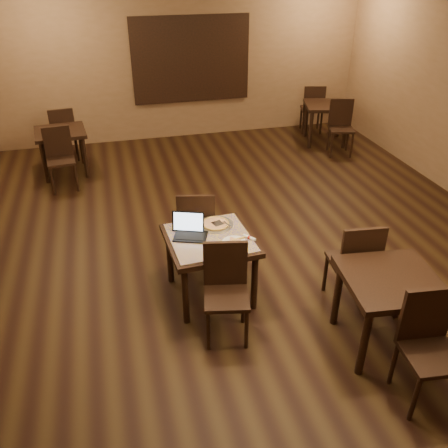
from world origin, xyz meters
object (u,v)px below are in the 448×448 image
object	(u,v)px
other_table_a	(327,111)
other_table_c_chair_far	(356,260)
chair_main_near	(226,285)
other_table_b_chair_near	(60,155)
other_table_c_chair_near	(428,341)
other_table_b	(61,138)
chair_main_far	(197,224)
pizza_pan	(215,224)
other_table_b_chair_far	(63,131)
laptop	(189,230)
other_table_a_chair_far	(313,106)
tiled_table	(210,245)
other_table_a_chair_near	(341,124)
other_table_c	(389,289)

from	to	relation	value
other_table_a	other_table_c_chair_far	distance (m)	5.19
chair_main_near	other_table_a	xyz separation A→B (m)	(3.35, 4.86, 0.09)
other_table_b_chair_near	other_table_c_chair_near	xyz separation A→B (m)	(3.17, -5.19, 0.03)
other_table_b	other_table_c_chair_near	size ratio (longest dim) A/B	0.86
chair_main_near	chair_main_far	xyz separation A→B (m)	(-0.04, 1.23, 0.01)
other_table_b	pizza_pan	bearing A→B (deg)	-69.80
pizza_pan	other_table_b_chair_far	world-z (taller)	other_table_b_chair_far
chair_main_near	chair_main_far	bearing A→B (deg)	103.38
laptop	other_table_a_chair_far	distance (m)	5.92
laptop	other_table_a_chair_far	world-z (taller)	other_table_a_chair_far
pizza_pan	other_table_a	xyz separation A→B (m)	(3.24, 4.01, -0.11)
other_table_a	other_table_b_chair_far	xyz separation A→B (m)	(-5.05, 0.31, -0.09)
chair_main_near	other_table_b	bearing A→B (deg)	122.06
other_table_b_chair_near	tiled_table	bearing A→B (deg)	-69.05
other_table_a	other_table_b_chair_near	distance (m)	5.14
laptop	other_table_c_chair_near	world-z (taller)	other_table_c_chair_near
laptop	other_table_b_chair_near	xyz separation A→B (m)	(-1.51, 3.29, -0.26)
other_table_b	other_table_b_chair_far	world-z (taller)	other_table_b_chair_far
other_table_a_chair_near	other_table_b_chair_near	size ratio (longest dim) A/B	1.02
tiled_table	other_table_c	world-z (taller)	other_table_c
laptop	other_table_b	size ratio (longest dim) A/B	0.46
other_table_c_chair_near	other_table_c	bearing A→B (deg)	97.28
other_table_c_chair_near	other_table_c_chair_far	bearing A→B (deg)	97.28
laptop	other_table_c	bearing A→B (deg)	-17.23
laptop	chair_main_far	bearing A→B (deg)	91.37
tiled_table	other_table_b	size ratio (longest dim) A/B	1.08
other_table_b	other_table_a_chair_far	bearing A→B (deg)	4.03
chair_main_near	other_table_c	xyz separation A→B (m)	(1.44, -0.57, 0.11)
other_table_a_chair_far	other_table_c	bearing A→B (deg)	88.14
other_table_b_chair_far	other_table_c_chair_near	bearing A→B (deg)	110.64
chair_main_near	other_table_b_chair_near	distance (m)	4.36
chair_main_far	other_table_a	xyz separation A→B (m)	(3.39, 3.63, 0.08)
other_table_b	other_table_a_chair_near	bearing A→B (deg)	-9.38
pizza_pan	other_table_b_chair_far	size ratio (longest dim) A/B	0.40
chair_main_near	pizza_pan	world-z (taller)	chair_main_near
chair_main_far	other_table_a_chair_near	size ratio (longest dim) A/B	1.01
other_table_a_chair_far	other_table_c_chair_far	bearing A→B (deg)	86.22
chair_main_far	other_table_c_chair_far	xyz separation A→B (m)	(1.47, -1.19, 0.02)
other_table_a	tiled_table	bearing A→B (deg)	-112.88
other_table_b_chair_far	other_table_c_chair_near	distance (m)	7.09
chair_main_far	laptop	bearing A→B (deg)	84.38
other_table_c	other_table_c_chair_near	world-z (taller)	other_table_c_chair_near
other_table_c_chair_far	chair_main_far	bearing A→B (deg)	-32.68
chair_main_far	laptop	xyz separation A→B (m)	(-0.18, -0.51, 0.25)
laptop	other_table_a_chair_near	xyz separation A→B (m)	(3.59, 3.55, -0.25)
tiled_table	other_table_c_chair_far	xyz separation A→B (m)	(1.44, -0.57, -0.07)
other_table_b_chair_near	other_table_c_chair_far	xyz separation A→B (m)	(3.15, -3.97, 0.03)
tiled_table	other_table_a_chair_near	distance (m)	4.98
other_table_a_chair_near	other_table_c	bearing A→B (deg)	-96.27
other_table_a_chair_near	other_table_b	xyz separation A→B (m)	(-5.09, 0.32, 0.07)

